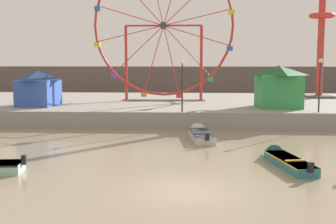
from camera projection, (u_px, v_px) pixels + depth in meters
ground_plane at (186, 191)px, 17.22m from camera, size 240.00×240.00×0.00m
quay_promenade at (189, 107)px, 42.68m from camera, size 110.00×20.41×1.30m
distant_town_skyline at (190, 82)px, 62.58m from camera, size 140.00×3.00×4.40m
motorboat_teal_painted at (283, 159)px, 21.91m from camera, size 2.05×5.49×1.06m
motorboat_pale_grey at (200, 134)px, 29.23m from camera, size 1.84×5.57×1.17m
ferris_wheel_red_frame at (163, 28)px, 41.63m from camera, size 13.62×1.20×14.10m
drop_tower_red_tower at (321, 32)px, 45.07m from camera, size 2.80×2.80×15.11m
carnival_booth_green_kiosk at (279, 86)px, 35.68m from camera, size 3.96×3.75×3.51m
carnival_booth_blue_tent at (38, 88)px, 37.26m from camera, size 3.56×3.86×3.05m
promenade_lamp_near at (182, 79)px, 32.84m from camera, size 0.32×0.32×3.88m
promenade_lamp_far at (320, 78)px, 32.46m from camera, size 0.32×0.32×4.05m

